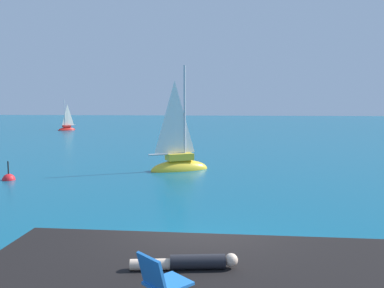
{
  "coord_description": "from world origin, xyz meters",
  "views": [
    {
      "loc": [
        0.48,
        -9.04,
        3.64
      ],
      "look_at": [
        -0.99,
        9.36,
        1.62
      ],
      "focal_mm": 39.15,
      "sensor_mm": 36.0,
      "label": 1
    }
  ],
  "objects_px": {
    "person_sunbather": "(190,262)",
    "sailboat_far": "(67,128)",
    "sailboat_near": "(179,164)",
    "beach_chair": "(161,279)",
    "marker_buoy": "(9,180)"
  },
  "relations": [
    {
      "from": "beach_chair",
      "to": "marker_buoy",
      "type": "relative_size",
      "value": 0.71
    },
    {
      "from": "person_sunbather",
      "to": "marker_buoy",
      "type": "distance_m",
      "value": 14.45
    },
    {
      "from": "person_sunbather",
      "to": "beach_chair",
      "type": "relative_size",
      "value": 2.2
    },
    {
      "from": "sailboat_near",
      "to": "marker_buoy",
      "type": "distance_m",
      "value": 8.0
    },
    {
      "from": "sailboat_near",
      "to": "beach_chair",
      "type": "relative_size",
      "value": 7.27
    },
    {
      "from": "person_sunbather",
      "to": "marker_buoy",
      "type": "height_order",
      "value": "person_sunbather"
    },
    {
      "from": "sailboat_near",
      "to": "beach_chair",
      "type": "bearing_deg",
      "value": -110.62
    },
    {
      "from": "sailboat_far",
      "to": "beach_chair",
      "type": "relative_size",
      "value": 4.8
    },
    {
      "from": "person_sunbather",
      "to": "sailboat_far",
      "type": "bearing_deg",
      "value": -73.37
    },
    {
      "from": "beach_chair",
      "to": "marker_buoy",
      "type": "height_order",
      "value": "beach_chair"
    },
    {
      "from": "sailboat_near",
      "to": "sailboat_far",
      "type": "height_order",
      "value": "sailboat_near"
    },
    {
      "from": "sailboat_near",
      "to": "beach_chair",
      "type": "height_order",
      "value": "sailboat_near"
    },
    {
      "from": "beach_chair",
      "to": "marker_buoy",
      "type": "bearing_deg",
      "value": 79.32
    },
    {
      "from": "sailboat_far",
      "to": "marker_buoy",
      "type": "bearing_deg",
      "value": 63.04
    },
    {
      "from": "sailboat_near",
      "to": "beach_chair",
      "type": "distance_m",
      "value": 15.86
    }
  ]
}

